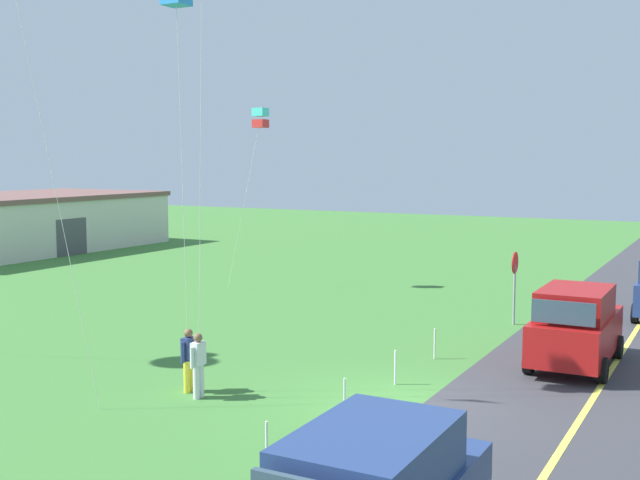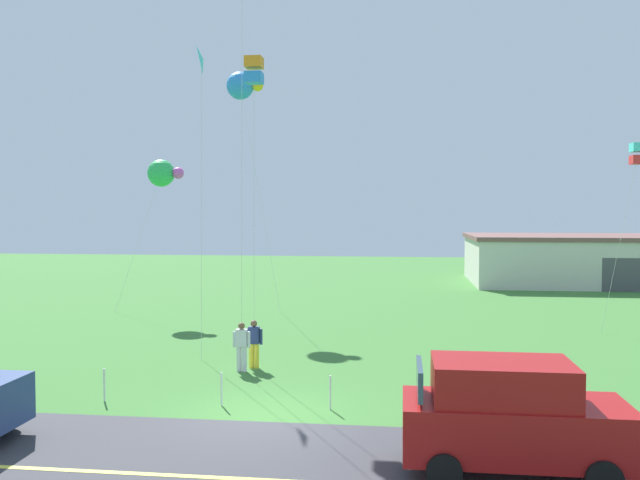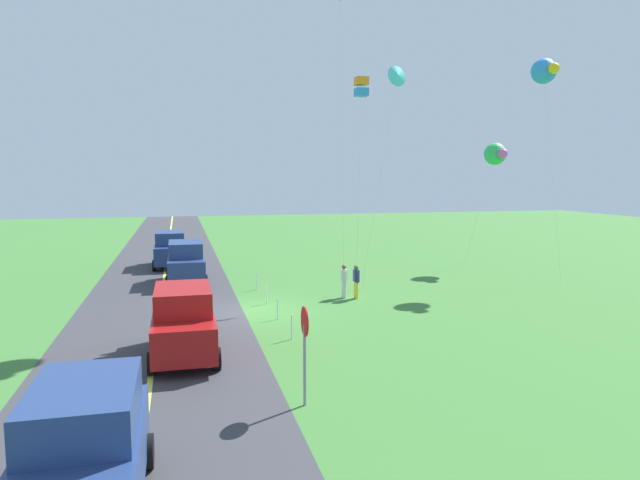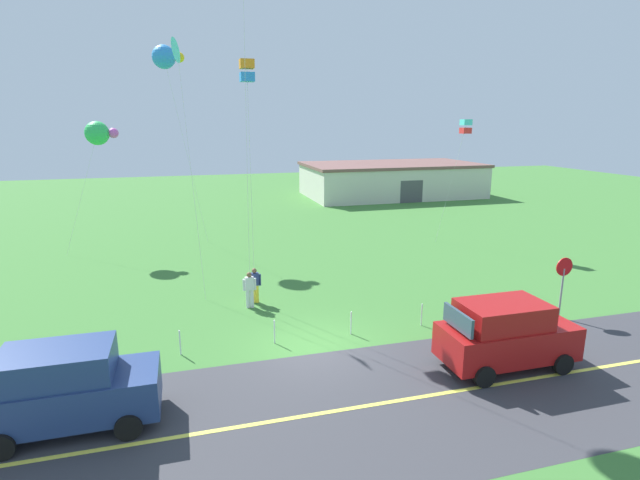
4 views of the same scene
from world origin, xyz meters
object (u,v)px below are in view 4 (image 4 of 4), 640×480
(car_parked_west_near, at_px, (67,387))
(warehouse_distant, at_px, (391,179))
(kite_yellow_high, at_px, (466,127))
(kite_green_far, at_px, (165,57))
(kite_orange_near, at_px, (177,51))
(kite_red_low, at_px, (247,71))
(person_adult_companion, at_px, (250,289))
(car_suv_foreground, at_px, (506,334))
(kite_pink_drift, at_px, (98,133))
(stop_sign, at_px, (563,276))
(person_adult_near, at_px, (255,284))

(car_parked_west_near, height_order, warehouse_distant, warehouse_distant)
(car_parked_west_near, bearing_deg, kite_yellow_high, 35.86)
(car_parked_west_near, bearing_deg, kite_green_far, 82.21)
(kite_orange_near, bearing_deg, kite_red_low, -46.53)
(kite_orange_near, bearing_deg, kite_green_far, 94.29)
(car_parked_west_near, distance_m, kite_orange_near, 14.84)
(kite_red_low, xyz_separation_m, kite_orange_near, (-2.63, 2.77, 1.03))
(person_adult_companion, height_order, kite_red_low, kite_red_low)
(car_parked_west_near, relative_size, kite_red_low, 0.43)
(car_suv_foreground, distance_m, kite_pink_drift, 25.04)
(kite_orange_near, bearing_deg, stop_sign, -29.15)
(person_adult_companion, relative_size, kite_orange_near, 0.14)
(car_suv_foreground, height_order, kite_red_low, kite_red_low)
(kite_pink_drift, height_order, warehouse_distant, kite_pink_drift)
(stop_sign, xyz_separation_m, kite_orange_near, (-14.41, 8.04, 9.04))
(person_adult_companion, bearing_deg, warehouse_distant, -143.91)
(car_parked_west_near, bearing_deg, stop_sign, 8.60)
(person_adult_near, distance_m, kite_yellow_high, 17.30)
(car_parked_west_near, xyz_separation_m, kite_pink_drift, (-1.39, 19.33, 6.02))
(car_parked_west_near, bearing_deg, car_suv_foreground, -1.10)
(car_suv_foreground, xyz_separation_m, car_parked_west_near, (-13.01, 0.25, 0.00))
(car_suv_foreground, bearing_deg, kite_red_low, 130.51)
(kite_orange_near, bearing_deg, person_adult_companion, -56.07)
(person_adult_near, xyz_separation_m, kite_pink_drift, (-7.39, 11.57, 6.31))
(person_adult_near, bearing_deg, kite_yellow_high, -171.33)
(person_adult_companion, distance_m, kite_orange_near, 10.82)
(kite_red_low, bearing_deg, kite_green_far, 105.66)
(car_parked_west_near, xyz_separation_m, kite_green_far, (2.70, 19.75, 10.47))
(kite_orange_near, relative_size, warehouse_distant, 0.62)
(kite_red_low, xyz_separation_m, kite_pink_drift, (-7.39, 11.38, -2.64))
(kite_green_far, bearing_deg, kite_orange_near, -85.71)
(kite_yellow_high, distance_m, warehouse_distant, 22.51)
(person_adult_companion, bearing_deg, kite_red_low, -132.92)
(kite_red_low, relative_size, kite_yellow_high, 1.29)
(car_suv_foreground, distance_m, car_parked_west_near, 13.01)
(stop_sign, distance_m, kite_yellow_high, 13.58)
(car_suv_foreground, xyz_separation_m, person_adult_near, (-7.01, 8.02, -0.29))
(car_suv_foreground, relative_size, stop_sign, 1.72)
(person_adult_near, relative_size, person_adult_companion, 1.00)
(kite_yellow_high, bearing_deg, warehouse_distant, 77.79)
(person_adult_companion, relative_size, kite_pink_drift, 0.20)
(car_parked_west_near, relative_size, person_adult_near, 2.75)
(car_parked_west_near, distance_m, person_adult_companion, 9.24)
(stop_sign, bearing_deg, kite_red_low, 155.92)
(kite_green_far, relative_size, kite_pink_drift, 1.56)
(kite_yellow_high, height_order, kite_pink_drift, kite_yellow_high)
(car_parked_west_near, bearing_deg, kite_red_low, 52.93)
(kite_orange_near, distance_m, warehouse_distant, 34.45)
(car_suv_foreground, xyz_separation_m, kite_yellow_high, (7.36, 14.97, 6.38))
(car_parked_west_near, relative_size, person_adult_companion, 2.75)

